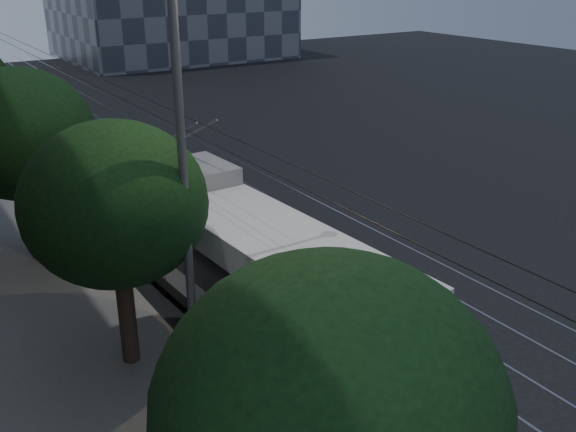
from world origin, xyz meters
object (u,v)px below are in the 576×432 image
at_px(car_white_c, 22,135).
at_px(trolleybus, 240,262).
at_px(pickup_silver, 103,214).
at_px(car_white_a, 90,165).
at_px(streetlamp_near, 198,118).
at_px(car_white_b, 53,138).

bearing_deg(car_white_c, trolleybus, -98.32).
height_order(pickup_silver, car_white_a, pickup_silver).
bearing_deg(trolleybus, car_white_c, 90.25).
bearing_deg(pickup_silver, car_white_c, 88.94).
xyz_separation_m(trolleybus, streetlamp_near, (-2.10, -2.18, 4.92)).
relative_size(pickup_silver, car_white_a, 1.39).
distance_m(car_white_a, car_white_b, 6.72).
bearing_deg(pickup_silver, trolleybus, -80.58).
bearing_deg(car_white_b, car_white_c, 153.68).
bearing_deg(trolleybus, car_white_a, 86.65).
relative_size(car_white_b, car_white_c, 1.13).
height_order(trolleybus, car_white_c, trolleybus).
relative_size(car_white_a, car_white_b, 1.02).
bearing_deg(car_white_c, streetlamp_near, -103.25).
height_order(car_white_a, car_white_c, car_white_a).
bearing_deg(car_white_c, car_white_b, -61.98).
distance_m(pickup_silver, streetlamp_near, 12.03).
distance_m(trolleybus, car_white_a, 15.20).
xyz_separation_m(car_white_c, streetlamp_near, (-0.94, -25.65, 6.11)).
relative_size(car_white_c, streetlamp_near, 0.34).
bearing_deg(car_white_c, car_white_a, -91.84).
distance_m(pickup_silver, car_white_b, 13.67).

